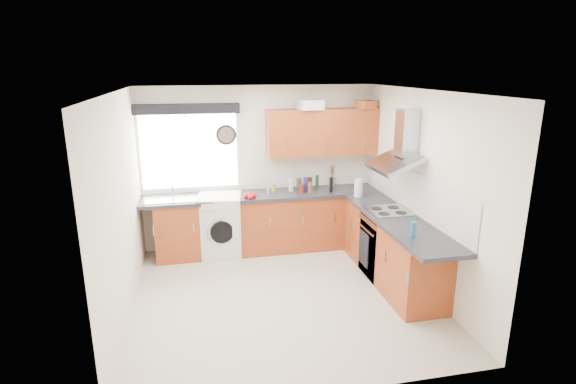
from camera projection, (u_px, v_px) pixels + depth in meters
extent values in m
plane|color=beige|center=(283.00, 296.00, 5.61)|extent=(3.60, 3.60, 0.00)
cube|color=white|center=(282.00, 91.00, 4.94)|extent=(3.60, 3.60, 0.02)
cube|color=silver|center=(260.00, 168.00, 6.97)|extent=(3.60, 0.02, 2.50)
cube|color=silver|center=(326.00, 263.00, 3.58)|extent=(3.60, 0.02, 2.50)
cube|color=silver|center=(121.00, 210.00, 4.92)|extent=(0.02, 3.60, 2.50)
cube|color=silver|center=(423.00, 191.00, 5.63)|extent=(0.02, 3.60, 2.50)
cube|color=silver|center=(190.00, 151.00, 6.67)|extent=(1.40, 0.02, 1.10)
cube|color=black|center=(187.00, 109.00, 6.42)|extent=(1.50, 0.18, 0.14)
cube|color=white|center=(410.00, 191.00, 5.93)|extent=(0.01, 3.00, 0.54)
cube|color=maroon|center=(257.00, 224.00, 6.90)|extent=(3.00, 0.58, 0.86)
cube|color=maroon|center=(356.00, 217.00, 7.21)|extent=(0.60, 0.60, 0.86)
cube|color=maroon|center=(392.00, 249.00, 5.94)|extent=(0.58, 2.10, 0.86)
cube|color=black|center=(263.00, 195.00, 6.79)|extent=(3.60, 0.62, 0.05)
cube|color=black|center=(398.00, 221.00, 5.67)|extent=(0.62, 2.42, 0.05)
cube|color=black|center=(387.00, 245.00, 6.08)|extent=(0.56, 0.58, 0.85)
cube|color=#9EA4AC|center=(389.00, 211.00, 5.95)|extent=(0.52, 0.52, 0.01)
cube|color=maroon|center=(322.00, 132.00, 6.85)|extent=(1.70, 0.35, 0.70)
cube|color=silver|center=(221.00, 225.00, 6.75)|extent=(0.71, 0.69, 0.93)
cylinder|color=black|center=(226.00, 135.00, 6.71)|extent=(0.30, 0.04, 0.30)
cube|color=silver|center=(311.00, 105.00, 6.59)|extent=(0.37, 0.29, 0.14)
cube|color=#A54923|center=(366.00, 105.00, 6.77)|extent=(0.32, 0.29, 0.12)
cylinder|color=slate|center=(332.00, 182.00, 7.18)|extent=(0.12, 0.12, 0.14)
cylinder|color=silver|center=(358.00, 188.00, 6.59)|extent=(0.14, 0.14, 0.26)
cylinder|color=navy|center=(305.00, 185.00, 6.85)|extent=(0.06, 0.06, 0.23)
cylinder|color=#193A14|center=(317.00, 182.00, 6.98)|extent=(0.05, 0.05, 0.23)
cylinder|color=#541B11|center=(302.00, 189.00, 6.80)|extent=(0.07, 0.07, 0.14)
cylinder|color=brown|center=(310.00, 188.00, 6.78)|extent=(0.06, 0.06, 0.17)
cylinder|color=#423424|center=(299.00, 184.00, 6.93)|extent=(0.07, 0.07, 0.19)
cylinder|color=black|center=(310.00, 184.00, 6.95)|extent=(0.07, 0.07, 0.20)
cylinder|color=#B7AC9C|center=(291.00, 185.00, 6.89)|extent=(0.07, 0.07, 0.21)
cylinder|color=black|center=(331.00, 185.00, 6.82)|extent=(0.05, 0.05, 0.23)
cylinder|color=olive|center=(274.00, 188.00, 6.83)|extent=(0.06, 0.06, 0.13)
cylinder|color=gray|center=(268.00, 188.00, 6.71)|extent=(0.04, 0.04, 0.20)
cylinder|color=#1B6085|center=(413.00, 230.00, 5.01)|extent=(0.06, 0.06, 0.18)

